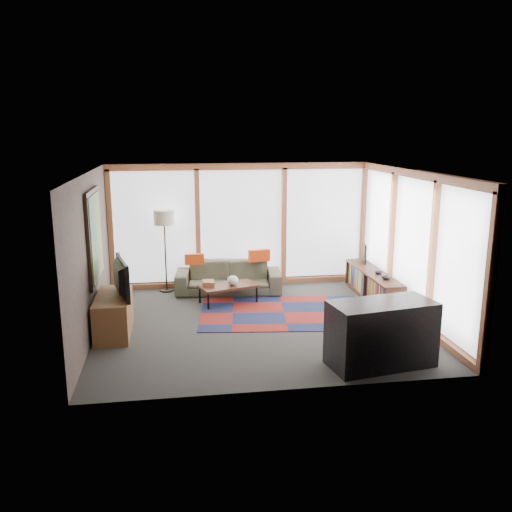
{
  "coord_description": "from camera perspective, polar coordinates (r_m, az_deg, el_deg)",
  "views": [
    {
      "loc": [
        -1.41,
        -8.76,
        3.25
      ],
      "look_at": [
        0.0,
        0.4,
        1.1
      ],
      "focal_mm": 38.0,
      "sensor_mm": 36.0,
      "label": 1
    }
  ],
  "objects": [
    {
      "name": "bowl_a",
      "position": [
        10.33,
        13.54,
        -2.16
      ],
      "size": [
        0.22,
        0.22,
        0.09
      ],
      "primitive_type": "ellipsoid",
      "rotation": [
        0.0,
        0.0,
        0.19
      ],
      "color": "black",
      "rests_on": "bookshelf"
    },
    {
      "name": "rug",
      "position": [
        9.96,
        2.96,
        -5.96
      ],
      "size": [
        3.25,
        2.31,
        0.01
      ],
      "primitive_type": "cube",
      "rotation": [
        0.0,
        0.0,
        -0.13
      ],
      "color": "maroon",
      "rests_on": "ground"
    },
    {
      "name": "bar_counter",
      "position": [
        7.89,
        13.05,
        -7.98
      ],
      "size": [
        1.56,
        0.92,
        0.93
      ],
      "primitive_type": "cube",
      "rotation": [
        0.0,
        0.0,
        0.17
      ],
      "color": "black",
      "rests_on": "ground"
    },
    {
      "name": "floor_lamp",
      "position": [
        11.23,
        -9.53,
        0.52
      ],
      "size": [
        0.43,
        0.43,
        1.7
      ],
      "primitive_type": null,
      "color": "black",
      "rests_on": "ground"
    },
    {
      "name": "tv_console",
      "position": [
        9.19,
        -14.74,
        -5.98
      ],
      "size": [
        0.54,
        1.29,
        0.64
      ],
      "primitive_type": "cube",
      "color": "brown",
      "rests_on": "ground"
    },
    {
      "name": "sofa",
      "position": [
        11.13,
        -2.91,
        -2.26
      ],
      "size": [
        2.22,
        1.06,
        0.63
      ],
      "primitive_type": "imported",
      "rotation": [
        0.0,
        0.0,
        -0.11
      ],
      "color": "#414132",
      "rests_on": "ground"
    },
    {
      "name": "room_envelope",
      "position": [
        9.67,
        2.75,
        2.86
      ],
      "size": [
        5.52,
        5.02,
        2.62
      ],
      "color": "#3B2F2B",
      "rests_on": "ground"
    },
    {
      "name": "shelf_picture",
      "position": [
        11.48,
        11.35,
        0.25
      ],
      "size": [
        0.1,
        0.3,
        0.39
      ],
      "primitive_type": "cube",
      "rotation": [
        0.0,
        0.0,
        -0.2
      ],
      "color": "black",
      "rests_on": "bookshelf"
    },
    {
      "name": "ground",
      "position": [
        9.45,
        0.37,
        -7.06
      ],
      "size": [
        5.5,
        5.5,
        0.0
      ],
      "primitive_type": "plane",
      "color": "#2F2F2C",
      "rests_on": "ground"
    },
    {
      "name": "coffee_table",
      "position": [
        10.48,
        -2.95,
        -4.0
      ],
      "size": [
        1.19,
        0.83,
        0.36
      ],
      "primitive_type": null,
      "rotation": [
        0.0,
        0.0,
        0.3
      ],
      "color": "black",
      "rests_on": "ground"
    },
    {
      "name": "pillow_right",
      "position": [
        11.13,
        0.34,
        0.06
      ],
      "size": [
        0.45,
        0.19,
        0.24
      ],
      "primitive_type": "cube",
      "rotation": [
        0.0,
        0.0,
        0.15
      ],
      "color": "#C73C10",
      "rests_on": "sofa"
    },
    {
      "name": "bookshelf",
      "position": [
        10.92,
        12.22,
        -3.04
      ],
      "size": [
        0.41,
        2.23,
        0.56
      ],
      "primitive_type": null,
      "color": "black",
      "rests_on": "ground"
    },
    {
      "name": "vase",
      "position": [
        10.38,
        -2.46,
        -2.59
      ],
      "size": [
        0.25,
        0.25,
        0.19
      ],
      "primitive_type": "ellipsoid",
      "rotation": [
        0.0,
        0.0,
        0.16
      ],
      "color": "beige",
      "rests_on": "coffee_table"
    },
    {
      "name": "bowl_b",
      "position": [
        10.69,
        12.76,
        -1.64
      ],
      "size": [
        0.16,
        0.16,
        0.08
      ],
      "primitive_type": "ellipsoid",
      "rotation": [
        0.0,
        0.0,
        0.01
      ],
      "color": "black",
      "rests_on": "bookshelf"
    },
    {
      "name": "television",
      "position": [
        8.96,
        -14.53,
        -2.27
      ],
      "size": [
        0.37,
        1.06,
        0.61
      ],
      "primitive_type": "imported",
      "rotation": [
        0.0,
        0.0,
        1.8
      ],
      "color": "black",
      "rests_on": "tv_console"
    },
    {
      "name": "pillow_left",
      "position": [
        10.95,
        -6.51,
        -0.32
      ],
      "size": [
        0.39,
        0.16,
        0.21
      ],
      "primitive_type": "cube",
      "rotation": [
        0.0,
        0.0,
        0.11
      ],
      "color": "#C73C10",
      "rests_on": "sofa"
    },
    {
      "name": "book_stack",
      "position": [
        10.4,
        -5.02,
        -2.87
      ],
      "size": [
        0.22,
        0.27,
        0.09
      ],
      "primitive_type": "cube",
      "rotation": [
        0.0,
        0.0,
        -0.01
      ],
      "color": "brown",
      "rests_on": "coffee_table"
    }
  ]
}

